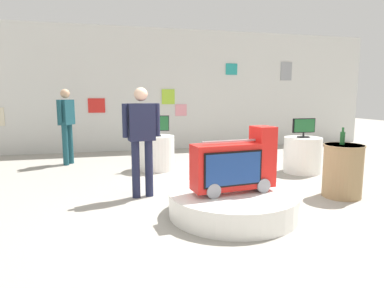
% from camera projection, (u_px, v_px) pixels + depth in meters
% --- Properties ---
extents(ground_plane, '(30.00, 30.00, 0.00)m').
position_uv_depth(ground_plane, '(222.00, 203.00, 4.69)').
color(ground_plane, '#9E998E').
extents(back_wall_display, '(12.74, 0.13, 3.35)m').
position_uv_depth(back_wall_display, '(164.00, 90.00, 9.26)').
color(back_wall_display, silver).
rests_on(back_wall_display, ground).
extents(main_display_pedestal, '(1.64, 1.64, 0.30)m').
position_uv_depth(main_display_pedestal, '(233.00, 203.00, 4.23)').
color(main_display_pedestal, white).
rests_on(main_display_pedestal, ground).
extents(novelty_firetruck_tv, '(1.11, 0.46, 0.83)m').
position_uv_depth(novelty_firetruck_tv, '(235.00, 166.00, 4.16)').
color(novelty_firetruck_tv, gray).
rests_on(novelty_firetruck_tv, main_display_pedestal).
extents(display_pedestal_left_rear, '(0.73, 0.73, 0.70)m').
position_uv_depth(display_pedestal_left_rear, '(157.00, 153.00, 6.80)').
color(display_pedestal_left_rear, white).
rests_on(display_pedestal_left_rear, ground).
extents(tv_on_left_rear, '(0.52, 0.19, 0.42)m').
position_uv_depth(tv_on_left_rear, '(156.00, 124.00, 6.71)').
color(tv_on_left_rear, black).
rests_on(tv_on_left_rear, display_pedestal_left_rear).
extents(display_pedestal_center_rear, '(0.73, 0.73, 0.70)m').
position_uv_depth(display_pedestal_center_rear, '(302.00, 155.00, 6.55)').
color(display_pedestal_center_rear, white).
rests_on(display_pedestal_center_rear, ground).
extents(tv_on_center_rear, '(0.47, 0.24, 0.38)m').
position_uv_depth(tv_on_center_rear, '(304.00, 127.00, 6.47)').
color(tv_on_center_rear, black).
rests_on(tv_on_center_rear, display_pedestal_center_rear).
extents(side_table_round, '(0.58, 0.58, 0.79)m').
position_uv_depth(side_table_round, '(343.00, 170.00, 4.94)').
color(side_table_round, '#9E7F56').
rests_on(side_table_round, ground).
extents(bottle_on_side_table, '(0.07, 0.07, 0.26)m').
position_uv_depth(bottle_on_side_table, '(343.00, 138.00, 4.89)').
color(bottle_on_side_table, '#195926').
rests_on(bottle_on_side_table, side_table_round).
extents(shopper_browsing_near_truck, '(0.34, 0.52, 1.66)m').
position_uv_depth(shopper_browsing_near_truck, '(67.00, 121.00, 7.22)').
color(shopper_browsing_near_truck, '#194751').
rests_on(shopper_browsing_near_truck, ground).
extents(shopper_browsing_rear, '(0.56, 0.25, 1.63)m').
position_uv_depth(shopper_browsing_rear, '(142.00, 134.00, 4.85)').
color(shopper_browsing_rear, '#1E233F').
rests_on(shopper_browsing_rear, ground).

